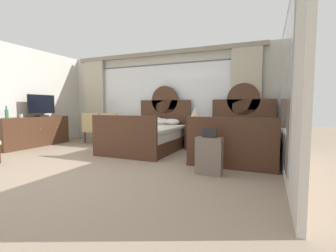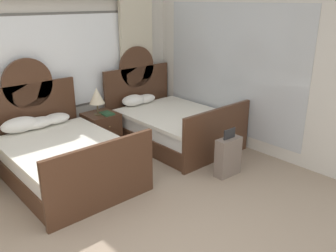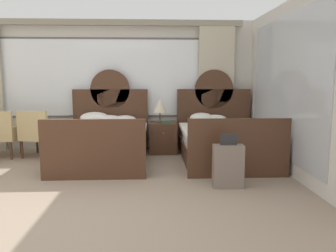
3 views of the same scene
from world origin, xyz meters
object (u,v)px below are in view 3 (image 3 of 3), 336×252
(table_lamp_on_nightstand, at_px, (160,106))
(book_on_nightstand, at_px, (166,122))
(nightstand_between_beds, at_px, (163,137))
(bed_near_window, at_px, (104,142))
(suitcase_on_floor, at_px, (228,166))
(armchair_by_window_centre, at_px, (0,132))
(bed_near_mirror, at_px, (223,141))
(armchair_by_window_left, at_px, (38,132))

(table_lamp_on_nightstand, distance_m, book_on_nightstand, 0.36)
(nightstand_between_beds, bearing_deg, bed_near_window, -148.53)
(nightstand_between_beds, distance_m, suitcase_on_floor, 2.40)
(armchair_by_window_centre, xyz_separation_m, suitcase_on_floor, (3.90, -1.94, -0.18))
(table_lamp_on_nightstand, distance_m, armchair_by_window_centre, 3.07)
(book_on_nightstand, bearing_deg, bed_near_mirror, -29.41)
(armchair_by_window_centre, bearing_deg, armchair_by_window_left, 0.20)
(bed_near_window, relative_size, nightstand_between_beds, 3.58)
(bed_near_window, relative_size, table_lamp_on_nightstand, 4.55)
(bed_near_window, bearing_deg, suitcase_on_floor, -39.70)
(bed_near_window, distance_m, bed_near_mirror, 2.16)
(nightstand_between_beds, xyz_separation_m, armchair_by_window_left, (-2.38, -0.30, 0.18))
(book_on_nightstand, bearing_deg, nightstand_between_beds, 120.22)
(table_lamp_on_nightstand, relative_size, book_on_nightstand, 1.86)
(table_lamp_on_nightstand, xyz_separation_m, armchair_by_window_left, (-2.32, -0.29, -0.47))
(book_on_nightstand, relative_size, armchair_by_window_centre, 0.29)
(bed_near_mirror, height_order, armchair_by_window_left, bed_near_mirror)
(armchair_by_window_left, relative_size, armchair_by_window_centre, 1.00)
(bed_near_window, height_order, armchair_by_window_left, bed_near_window)
(nightstand_between_beds, xyz_separation_m, table_lamp_on_nightstand, (-0.06, -0.02, 0.64))
(bed_near_window, relative_size, suitcase_on_floor, 2.96)
(table_lamp_on_nightstand, bearing_deg, bed_near_mirror, -30.33)
(book_on_nightstand, bearing_deg, armchair_by_window_left, -175.46)
(book_on_nightstand, height_order, suitcase_on_floor, suitcase_on_floor)
(bed_near_mirror, relative_size, table_lamp_on_nightstand, 4.55)
(table_lamp_on_nightstand, height_order, armchair_by_window_left, table_lamp_on_nightstand)
(bed_near_window, distance_m, table_lamp_on_nightstand, 1.35)
(nightstand_between_beds, distance_m, armchair_by_window_centre, 3.10)
(bed_near_mirror, xyz_separation_m, book_on_nightstand, (-1.01, 0.57, 0.28))
(bed_near_window, bearing_deg, book_on_nightstand, 25.78)
(bed_near_window, distance_m, book_on_nightstand, 1.31)
(bed_near_window, distance_m, armchair_by_window_centre, 2.03)
(nightstand_between_beds, height_order, suitcase_on_floor, suitcase_on_floor)
(bed_near_mirror, xyz_separation_m, armchair_by_window_centre, (-4.16, 0.38, 0.14))
(book_on_nightstand, distance_m, armchair_by_window_left, 2.46)
(book_on_nightstand, bearing_deg, bed_near_window, -154.22)
(book_on_nightstand, distance_m, suitcase_on_floor, 2.29)
(nightstand_between_beds, height_order, table_lamp_on_nightstand, table_lamp_on_nightstand)
(table_lamp_on_nightstand, bearing_deg, armchair_by_window_centre, -174.51)
(bed_near_window, xyz_separation_m, book_on_nightstand, (1.15, 0.56, 0.28))
(nightstand_between_beds, relative_size, armchair_by_window_centre, 0.68)
(armchair_by_window_left, xyz_separation_m, armchair_by_window_centre, (-0.70, -0.00, 0.00))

